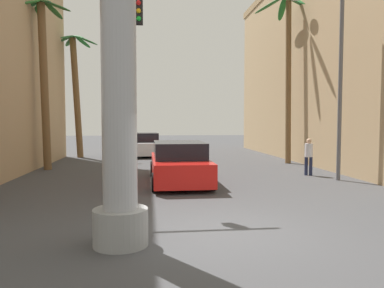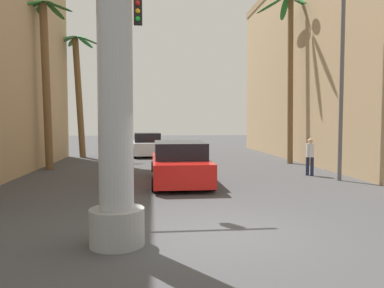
# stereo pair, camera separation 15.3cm
# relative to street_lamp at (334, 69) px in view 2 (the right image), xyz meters

# --- Properties ---
(ground_plane) EXTENTS (88.76, 88.76, 0.00)m
(ground_plane) POSITION_rel_street_lamp_xyz_m (-5.67, 3.73, -4.37)
(ground_plane) COLOR #424244
(building_right) EXTENTS (6.67, 22.79, 11.77)m
(building_right) POSITION_rel_street_lamp_xyz_m (4.52, 7.26, 1.53)
(building_right) COLOR tan
(building_right) RESTS_ON ground
(street_lamp) EXTENTS (2.24, 0.28, 7.28)m
(street_lamp) POSITION_rel_street_lamp_xyz_m (0.00, 0.00, 0.00)
(street_lamp) COLOR #59595E
(street_lamp) RESTS_ON ground
(traffic_light_mast) EXTENTS (5.05, 0.32, 6.04)m
(traffic_light_mast) POSITION_rel_street_lamp_xyz_m (-10.14, -2.89, -0.12)
(traffic_light_mast) COLOR #333333
(traffic_light_mast) RESTS_ON ground
(car_lead) EXTENTS (2.16, 5.10, 1.56)m
(car_lead) POSITION_rel_street_lamp_xyz_m (-6.01, 0.16, -3.63)
(car_lead) COLOR black
(car_lead) RESTS_ON ground
(car_far) EXTENTS (2.20, 4.64, 1.56)m
(car_far) POSITION_rel_street_lamp_xyz_m (-7.42, 11.55, -3.63)
(car_far) COLOR black
(car_far) RESTS_ON ground
(palm_tree_mid_left) EXTENTS (2.59, 2.42, 8.08)m
(palm_tree_mid_left) POSITION_rel_street_lamp_xyz_m (-12.09, 4.69, 0.51)
(palm_tree_mid_left) COLOR brown
(palm_tree_mid_left) RESTS_ON ground
(palm_tree_mid_right) EXTENTS (3.35, 3.36, 9.27)m
(palm_tree_mid_right) POSITION_rel_street_lamp_xyz_m (0.52, 6.24, 1.48)
(palm_tree_mid_right) COLOR brown
(palm_tree_mid_right) RESTS_ON ground
(palm_tree_far_left) EXTENTS (2.91, 2.76, 7.81)m
(palm_tree_far_left) POSITION_rel_street_lamp_xyz_m (-11.75, 10.83, 0.35)
(palm_tree_far_left) COLOR brown
(palm_tree_far_left) RESTS_ON ground
(pedestrian_mid_right) EXTENTS (0.48, 0.48, 1.60)m
(pedestrian_mid_right) POSITION_rel_street_lamp_xyz_m (-0.29, 1.41, -3.44)
(pedestrian_mid_right) COLOR #1E233F
(pedestrian_mid_right) RESTS_ON ground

